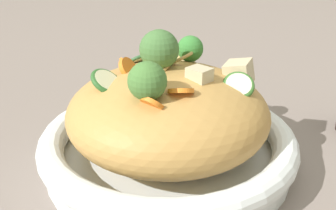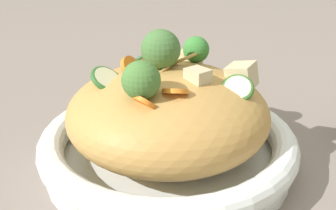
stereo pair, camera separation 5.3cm
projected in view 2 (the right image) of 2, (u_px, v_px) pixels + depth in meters
ground_plane at (168, 164)px, 0.56m from camera, size 3.00×3.00×0.00m
serving_bowl at (168, 146)px, 0.55m from camera, size 0.33×0.33×0.05m
noodle_heap at (168, 113)px, 0.53m from camera, size 0.25×0.25×0.12m
broccoli_florets at (163, 59)px, 0.51m from camera, size 0.16×0.13×0.07m
carrot_coins at (144, 79)px, 0.51m from camera, size 0.19×0.07×0.04m
zucchini_slices at (160, 75)px, 0.53m from camera, size 0.17×0.20×0.04m
chicken_chunks at (218, 71)px, 0.54m from camera, size 0.15×0.10×0.04m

